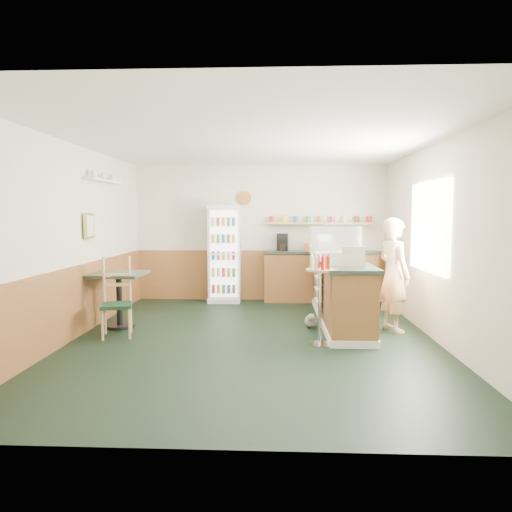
# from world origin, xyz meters

# --- Properties ---
(ground) EXTENTS (6.00, 6.00, 0.00)m
(ground) POSITION_xyz_m (0.00, 0.00, 0.00)
(ground) COLOR black
(ground) RESTS_ON ground
(room_envelope) EXTENTS (5.04, 6.02, 2.72)m
(room_envelope) POSITION_xyz_m (-0.23, 0.73, 1.52)
(room_envelope) COLOR beige
(room_envelope) RESTS_ON ground
(service_counter) EXTENTS (0.68, 3.01, 1.01)m
(service_counter) POSITION_xyz_m (1.35, 1.07, 0.46)
(service_counter) COLOR olive
(service_counter) RESTS_ON ground
(back_counter) EXTENTS (2.24, 0.42, 1.69)m
(back_counter) POSITION_xyz_m (1.19, 2.80, 0.55)
(back_counter) COLOR olive
(back_counter) RESTS_ON ground
(drinks_fridge) EXTENTS (0.63, 0.53, 1.91)m
(drinks_fridge) POSITION_xyz_m (-0.68, 2.74, 0.95)
(drinks_fridge) COLOR silver
(drinks_fridge) RESTS_ON ground
(display_case) EXTENTS (0.89, 0.46, 0.50)m
(display_case) POSITION_xyz_m (1.35, 1.75, 1.26)
(display_case) COLOR silver
(display_case) RESTS_ON service_counter
(cash_register) EXTENTS (0.38, 0.39, 0.20)m
(cash_register) POSITION_xyz_m (1.35, 0.05, 1.11)
(cash_register) COLOR beige
(cash_register) RESTS_ON service_counter
(shopkeeper) EXTENTS (0.58, 0.66, 1.67)m
(shopkeeper) POSITION_xyz_m (2.05, 0.52, 0.84)
(shopkeeper) COLOR tan
(shopkeeper) RESTS_ON ground
(condiment_stand) EXTENTS (0.38, 0.38, 1.18)m
(condiment_stand) POSITION_xyz_m (0.91, -0.26, 0.79)
(condiment_stand) COLOR silver
(condiment_stand) RESTS_ON ground
(newspaper_rack) EXTENTS (0.09, 0.45, 0.90)m
(newspaper_rack) POSITION_xyz_m (0.99, 0.91, 0.68)
(newspaper_rack) COLOR black
(newspaper_rack) RESTS_ON ground
(cafe_table) EXTENTS (0.79, 0.79, 0.84)m
(cafe_table) POSITION_xyz_m (-2.05, 0.57, 0.59)
(cafe_table) COLOR black
(cafe_table) RESTS_ON ground
(cafe_chair) EXTENTS (0.51, 0.51, 1.12)m
(cafe_chair) POSITION_xyz_m (-1.91, 0.14, 0.58)
(cafe_chair) COLOR black
(cafe_chair) RESTS_ON ground
(dog_doorstop) EXTENTS (0.20, 0.25, 0.24)m
(dog_doorstop) POSITION_xyz_m (0.86, 0.67, 0.11)
(dog_doorstop) COLOR gray
(dog_doorstop) RESTS_ON ground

